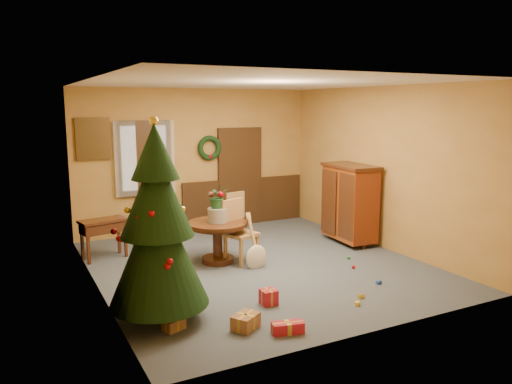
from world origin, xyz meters
TOP-DOWN VIEW (x-y plane):
  - room_envelope at (0.21, 2.70)m, footprint 5.50×5.50m
  - dining_table at (-0.52, 0.44)m, footprint 0.99×0.99m
  - urn at (-0.52, 0.44)m, footprint 0.32×0.32m
  - centerpiece_plant at (-0.52, 0.44)m, footprint 0.35×0.30m
  - chair_near at (-0.22, 0.32)m, footprint 0.58×0.58m
  - chair_far at (0.32, 1.72)m, footprint 0.47×0.47m
  - guitar at (-0.09, -0.11)m, footprint 0.50×0.63m
  - plant_stand at (-0.92, 1.87)m, footprint 0.35×0.35m
  - stand_plant at (-0.92, 1.87)m, footprint 0.29×0.24m
  - christmas_tree at (-2.02, -1.33)m, footprint 1.18×1.18m
  - writing_desk at (-2.15, 1.50)m, footprint 0.83×0.53m
  - sideboard at (2.15, 0.43)m, footprint 0.68×1.19m
  - gift_a at (-1.20, -2.01)m, footprint 0.39×0.36m
  - gift_b at (-0.63, -1.50)m, footprint 0.20×0.20m
  - gift_c at (-1.96, -1.66)m, footprint 0.28×0.24m
  - gift_d at (-0.83, -2.34)m, footprint 0.39×0.23m
  - toy_a at (1.16, -1.58)m, footprint 0.09×0.06m
  - toy_b at (1.51, -0.41)m, footprint 0.06×0.06m
  - toy_c at (0.38, -2.06)m, footprint 0.09×0.09m
  - toy_d at (1.26, -0.86)m, footprint 0.06×0.06m
  - toy_e at (0.58, -1.89)m, footprint 0.08×0.05m

SIDE VIEW (x-z plane):
  - toy_a at x=1.16m, z-range 0.00..0.05m
  - toy_c at x=0.38m, z-range 0.00..0.05m
  - toy_e at x=0.58m, z-range 0.00..0.05m
  - toy_b at x=1.51m, z-range 0.00..0.06m
  - toy_d at x=1.26m, z-range 0.00..0.06m
  - gift_d at x=-0.83m, z-range 0.00..0.13m
  - gift_c at x=-1.96m, z-range 0.00..0.13m
  - gift_a at x=-1.20m, z-range 0.00..0.17m
  - gift_b at x=-0.63m, z-range 0.00..0.20m
  - guitar at x=-0.09m, z-range 0.01..0.84m
  - dining_table at x=-0.52m, z-range 0.14..0.82m
  - chair_far at x=0.32m, z-range 0.03..0.96m
  - writing_desk at x=-2.15m, z-range 0.17..0.85m
  - chair_near at x=-0.22m, z-range 0.04..1.08m
  - plant_stand at x=-0.92m, z-range 0.11..1.02m
  - sideboard at x=2.15m, z-range 0.05..1.54m
  - urn at x=-0.52m, z-range 0.68..0.91m
  - centerpiece_plant at x=-0.52m, z-range 0.91..1.30m
  - room_envelope at x=0.21m, z-range -1.63..3.87m
  - stand_plant at x=-0.92m, z-range 0.90..1.37m
  - christmas_tree at x=-2.02m, z-range -0.06..2.38m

